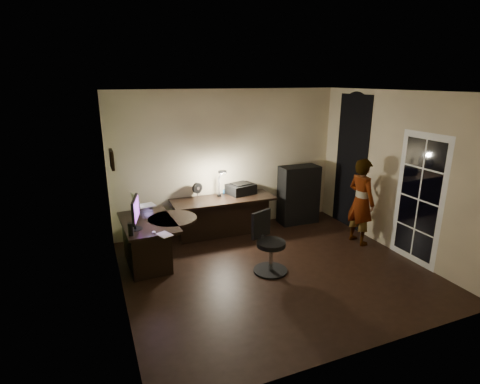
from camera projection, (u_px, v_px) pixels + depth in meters
name	position (u px, v px, depth m)	size (l,w,h in m)	color
floor	(274.00, 270.00, 5.85)	(4.50, 4.00, 0.01)	black
ceiling	(279.00, 91.00, 5.07)	(4.50, 4.00, 0.01)	silver
wall_back	(229.00, 161.00, 7.24)	(4.50, 0.01, 2.70)	#BEAF8B
wall_front	(371.00, 239.00, 3.69)	(4.50, 0.01, 2.70)	#BEAF8B
wall_left	(115.00, 206.00, 4.65)	(0.01, 4.00, 2.70)	#BEAF8B
wall_right	(396.00, 173.00, 6.28)	(0.01, 4.00, 2.70)	#BEAF8B
green_wall_overlay	(117.00, 206.00, 4.65)	(0.00, 4.00, 2.70)	#4C5F28
arched_doorway	(351.00, 163.00, 7.31)	(0.01, 0.90, 2.60)	black
french_door	(419.00, 200.00, 5.87)	(0.02, 0.92, 2.10)	white
framed_picture	(112.00, 159.00, 4.91)	(0.04, 0.30, 0.25)	black
desk_left	(149.00, 243.00, 5.96)	(0.78, 1.27, 0.73)	black
desk_right	(224.00, 217.00, 7.10)	(1.93, 0.67, 0.72)	black
cabinet	(299.00, 195.00, 7.67)	(0.79, 0.40, 1.19)	black
laptop_stand	(146.00, 209.00, 6.31)	(0.23, 0.20, 0.10)	silver
laptop	(145.00, 200.00, 6.27)	(0.32, 0.30, 0.22)	silver
monitor	(135.00, 218.00, 5.51)	(0.11, 0.54, 0.35)	black
mouse	(154.00, 232.00, 5.41)	(0.05, 0.08, 0.03)	silver
phone	(161.00, 219.00, 5.96)	(0.07, 0.14, 0.01)	black
pen	(154.00, 226.00, 5.69)	(0.01, 0.15, 0.01)	black
speaker	(131.00, 230.00, 5.29)	(0.08, 0.08, 0.20)	black
notepad	(165.00, 235.00, 5.36)	(0.16, 0.23, 0.01)	silver
desk_fan	(197.00, 191.00, 6.99)	(0.20, 0.11, 0.31)	black
headphones	(227.00, 191.00, 7.33)	(0.21, 0.09, 0.10)	#0A549E
printer	(241.00, 189.00, 7.27)	(0.50, 0.39, 0.22)	black
desk_lamp	(219.00, 182.00, 7.03)	(0.14, 0.27, 0.59)	black
office_chair	(271.00, 244.00, 5.67)	(0.53, 0.53, 0.94)	black
person	(361.00, 202.00, 6.64)	(0.56, 0.37, 1.56)	#D8A88C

